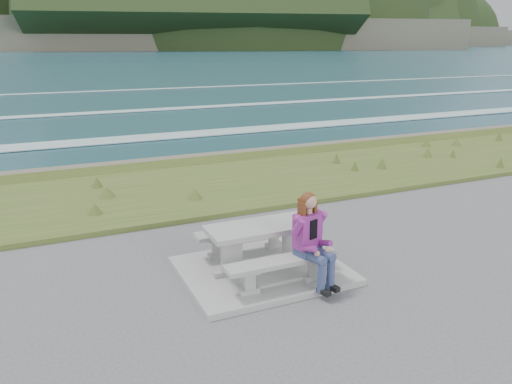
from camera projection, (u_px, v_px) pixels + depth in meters
concrete_slab at (263, 271)px, 8.15m from camera, size 2.60×2.10×0.10m
picnic_table at (263, 235)px, 7.97m from camera, size 1.80×0.75×0.75m
bench_landward at (283, 265)px, 7.42m from camera, size 1.80×0.35×0.45m
bench_seaward at (246, 233)px, 8.65m from camera, size 1.80×0.35×0.45m
grass_verge at (179, 192)px, 12.53m from camera, size 160.00×4.50×0.22m
shore_drop at (153, 167)px, 15.06m from camera, size 160.00×0.80×2.20m
ocean at (90, 132)px, 30.57m from camera, size 1600.00×1600.00×0.09m
headland_range at (268, 33)px, 427.32m from camera, size 729.83×363.95×230.06m
seated_woman at (314, 252)px, 7.44m from camera, size 0.56×0.78×1.42m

